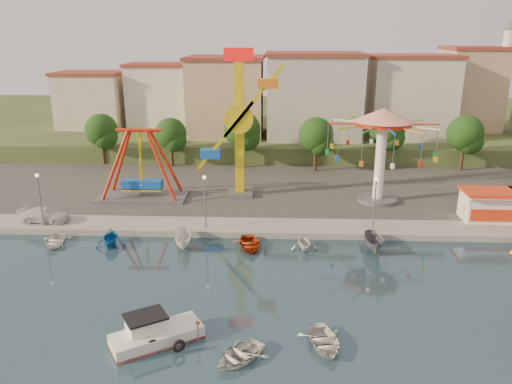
# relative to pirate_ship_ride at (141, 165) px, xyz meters

# --- Properties ---
(ground) EXTENTS (200.00, 200.00, 0.00)m
(ground) POSITION_rel_pirate_ship_ride_xyz_m (16.46, -21.99, -4.39)
(ground) COLOR #162D3C
(ground) RESTS_ON ground
(quay_deck) EXTENTS (200.00, 100.00, 0.60)m
(quay_deck) POSITION_rel_pirate_ship_ride_xyz_m (16.46, 40.01, -4.09)
(quay_deck) COLOR #9E998E
(quay_deck) RESTS_ON ground
(asphalt_pad) EXTENTS (90.00, 28.00, 0.01)m
(asphalt_pad) POSITION_rel_pirate_ship_ride_xyz_m (16.46, 8.01, -3.79)
(asphalt_pad) COLOR #4C4944
(asphalt_pad) RESTS_ON quay_deck
(hill_terrace) EXTENTS (200.00, 60.00, 3.00)m
(hill_terrace) POSITION_rel_pirate_ship_ride_xyz_m (16.46, 45.01, -2.89)
(hill_terrace) COLOR #384C26
(hill_terrace) RESTS_ON ground
(pirate_ship_ride) EXTENTS (10.00, 5.00, 8.00)m
(pirate_ship_ride) POSITION_rel_pirate_ship_ride_xyz_m (0.00, 0.00, 0.00)
(pirate_ship_ride) COLOR #59595E
(pirate_ship_ride) RESTS_ON quay_deck
(kamikaze_tower) EXTENTS (6.63, 3.10, 16.50)m
(kamikaze_tower) POSITION_rel_pirate_ship_ride_xyz_m (11.36, 1.14, 4.10)
(kamikaze_tower) COLOR #59595E
(kamikaze_tower) RESTS_ON quay_deck
(wave_swinger) EXTENTS (11.60, 11.60, 10.40)m
(wave_swinger) POSITION_rel_pirate_ship_ride_xyz_m (26.53, -0.20, 3.80)
(wave_swinger) COLOR #59595E
(wave_swinger) RESTS_ON quay_deck
(booth_left) EXTENTS (5.40, 3.78, 3.08)m
(booth_left) POSITION_rel_pirate_ship_ride_xyz_m (36.53, -5.51, -2.23)
(booth_left) COLOR white
(booth_left) RESTS_ON quay_deck
(lamp_post_0) EXTENTS (0.14, 0.14, 5.00)m
(lamp_post_0) POSITION_rel_pirate_ship_ride_xyz_m (-7.54, -8.99, -1.29)
(lamp_post_0) COLOR #59595E
(lamp_post_0) RESTS_ON quay_deck
(lamp_post_1) EXTENTS (0.14, 0.14, 5.00)m
(lamp_post_1) POSITION_rel_pirate_ship_ride_xyz_m (8.46, -8.99, -1.29)
(lamp_post_1) COLOR #59595E
(lamp_post_1) RESTS_ON quay_deck
(lamp_post_2) EXTENTS (0.14, 0.14, 5.00)m
(lamp_post_2) POSITION_rel_pirate_ship_ride_xyz_m (24.46, -8.99, -1.29)
(lamp_post_2) COLOR #59595E
(lamp_post_2) RESTS_ON quay_deck
(tree_0) EXTENTS (4.60, 4.60, 7.19)m
(tree_0) POSITION_rel_pirate_ship_ride_xyz_m (-9.54, 14.98, 1.08)
(tree_0) COLOR #382314
(tree_0) RESTS_ON quay_deck
(tree_1) EXTENTS (4.35, 4.35, 6.80)m
(tree_1) POSITION_rel_pirate_ship_ride_xyz_m (0.46, 14.25, 0.81)
(tree_1) COLOR #382314
(tree_1) RESTS_ON quay_deck
(tree_2) EXTENTS (5.02, 5.02, 7.85)m
(tree_2) POSITION_rel_pirate_ship_ride_xyz_m (10.46, 13.81, 1.52)
(tree_2) COLOR #382314
(tree_2) RESTS_ON quay_deck
(tree_3) EXTENTS (4.68, 4.68, 7.32)m
(tree_3) POSITION_rel_pirate_ship_ride_xyz_m (20.46, 12.37, 1.16)
(tree_3) COLOR #382314
(tree_3) RESTS_ON quay_deck
(tree_4) EXTENTS (4.86, 4.86, 7.60)m
(tree_4) POSITION_rel_pirate_ship_ride_xyz_m (30.46, 15.36, 1.35)
(tree_4) COLOR #382314
(tree_4) RESTS_ON quay_deck
(tree_5) EXTENTS (4.83, 4.83, 7.54)m
(tree_5) POSITION_rel_pirate_ship_ride_xyz_m (40.46, 13.54, 1.31)
(tree_5) COLOR #382314
(tree_5) RESTS_ON quay_deck
(building_0) EXTENTS (9.26, 9.53, 11.87)m
(building_0) POSITION_rel_pirate_ship_ride_xyz_m (-16.91, 24.07, 4.54)
(building_0) COLOR beige
(building_0) RESTS_ON hill_terrace
(building_1) EXTENTS (12.33, 9.01, 8.63)m
(building_1) POSITION_rel_pirate_ship_ride_xyz_m (-4.86, 29.39, 2.92)
(building_1) COLOR silver
(building_1) RESTS_ON hill_terrace
(building_2) EXTENTS (11.95, 9.28, 11.23)m
(building_2) POSITION_rel_pirate_ship_ride_xyz_m (8.28, 29.97, 4.22)
(building_2) COLOR tan
(building_2) RESTS_ON hill_terrace
(building_3) EXTENTS (12.59, 10.50, 9.20)m
(building_3) POSITION_rel_pirate_ship_ride_xyz_m (22.07, 26.81, 3.20)
(building_3) COLOR beige
(building_3) RESTS_ON hill_terrace
(building_4) EXTENTS (10.75, 9.23, 9.24)m
(building_4) POSITION_rel_pirate_ship_ride_xyz_m (35.53, 30.21, 3.22)
(building_4) COLOR beige
(building_4) RESTS_ON hill_terrace
(building_5) EXTENTS (12.77, 10.96, 11.21)m
(building_5) POSITION_rel_pirate_ship_ride_xyz_m (48.83, 28.34, 4.21)
(building_5) COLOR tan
(building_5) RESTS_ON hill_terrace
(minaret) EXTENTS (2.80, 2.80, 18.00)m
(minaret) POSITION_rel_pirate_ship_ride_xyz_m (52.46, 32.01, 8.15)
(minaret) COLOR silver
(minaret) RESTS_ON hill_terrace
(cabin_motorboat) EXTENTS (5.95, 4.83, 2.00)m
(cabin_motorboat) POSITION_rel_pirate_ship_ride_xyz_m (7.68, -26.81, -3.86)
(cabin_motorboat) COLOR white
(cabin_motorboat) RESTS_ON ground
(rowboat_a) EXTENTS (3.46, 4.29, 0.79)m
(rowboat_a) POSITION_rel_pirate_ship_ride_xyz_m (18.29, -26.81, -4.00)
(rowboat_a) COLOR silver
(rowboat_a) RESTS_ON ground
(rowboat_b) EXTENTS (4.29, 4.40, 0.75)m
(rowboat_b) POSITION_rel_pirate_ship_ride_xyz_m (13.12, -28.39, -4.02)
(rowboat_b) COLOR silver
(rowboat_b) RESTS_ON ground
(van) EXTENTS (4.85, 2.11, 1.39)m
(van) POSITION_rel_pirate_ship_ride_xyz_m (-7.82, -7.99, -3.10)
(van) COLOR silver
(van) RESTS_ON quay_deck
(moored_boat_0) EXTENTS (3.15, 3.95, 0.73)m
(moored_boat_0) POSITION_rel_pirate_ship_ride_xyz_m (-5.10, -12.19, -4.03)
(moored_boat_0) COLOR white
(moored_boat_0) RESTS_ON ground
(moored_boat_1) EXTENTS (3.25, 3.61, 1.68)m
(moored_boat_1) POSITION_rel_pirate_ship_ride_xyz_m (0.13, -12.19, -3.56)
(moored_boat_1) COLOR #135AA6
(moored_boat_1) RESTS_ON ground
(moored_boat_2) EXTENTS (1.99, 3.96, 1.46)m
(moored_boat_2) POSITION_rel_pirate_ship_ride_xyz_m (6.83, -12.19, -3.66)
(moored_boat_2) COLOR silver
(moored_boat_2) RESTS_ON ground
(moored_boat_3) EXTENTS (3.41, 4.30, 0.80)m
(moored_boat_3) POSITION_rel_pirate_ship_ride_xyz_m (12.85, -12.19, -3.99)
(moored_boat_3) COLOR #A92F0D
(moored_boat_3) RESTS_ON ground
(moored_boat_4) EXTENTS (2.81, 3.12, 1.45)m
(moored_boat_4) POSITION_rel_pirate_ship_ride_xyz_m (17.78, -12.19, -3.67)
(moored_boat_4) COLOR silver
(moored_boat_4) RESTS_ON ground
(moored_boat_5) EXTENTS (1.42, 3.74, 1.44)m
(moored_boat_5) POSITION_rel_pirate_ship_ride_xyz_m (23.94, -12.19, -3.67)
(moored_boat_5) COLOR #5B5B60
(moored_boat_5) RESTS_ON ground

